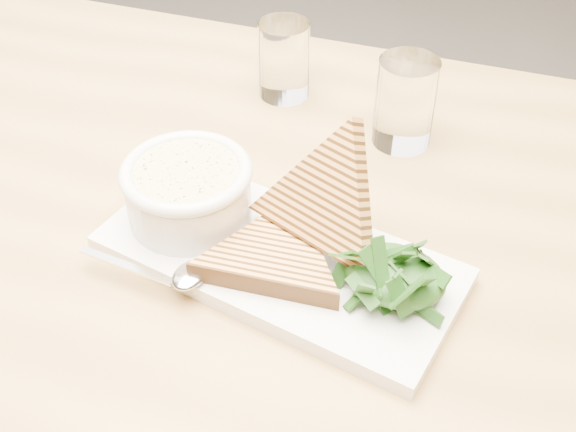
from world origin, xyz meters
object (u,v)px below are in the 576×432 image
at_px(table_top, 197,218).
at_px(glass_far, 405,102).
at_px(platter, 279,259).
at_px(soup_bowl, 189,197).
at_px(glass_near, 284,60).

bearing_deg(table_top, glass_far, 53.38).
height_order(platter, soup_bowl, soup_bowl).
distance_m(glass_near, glass_far, 0.18).
bearing_deg(platter, table_top, 160.97).
distance_m(table_top, glass_far, 0.28).
bearing_deg(glass_far, soup_bowl, -119.92).
bearing_deg(platter, soup_bowl, 175.03).
xyz_separation_m(table_top, glass_far, (0.16, 0.21, 0.07)).
bearing_deg(table_top, glass_near, 93.57).
xyz_separation_m(table_top, platter, (0.12, -0.04, 0.03)).
relative_size(glass_near, glass_far, 0.93).
xyz_separation_m(table_top, glass_near, (-0.02, 0.25, 0.07)).
bearing_deg(soup_bowl, glass_far, 60.08).
height_order(table_top, glass_near, glass_near).
relative_size(table_top, platter, 3.45).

